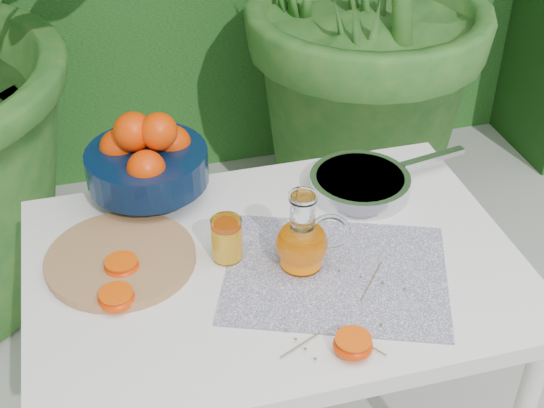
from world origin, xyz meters
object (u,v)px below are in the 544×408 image
object	(u,v)px
juice_pitcher	(303,241)
saute_pan	(361,183)
cutting_board	(121,259)
fruit_bowl	(147,158)
white_table	(274,291)

from	to	relation	value
juice_pitcher	saute_pan	bearing A→B (deg)	46.41
cutting_board	saute_pan	xyz separation A→B (m)	(0.56, 0.11, 0.01)
fruit_bowl	saute_pan	world-z (taller)	fruit_bowl
fruit_bowl	white_table	bearing A→B (deg)	-54.82
white_table	juice_pitcher	distance (m)	0.16
white_table	cutting_board	world-z (taller)	cutting_board
white_table	juice_pitcher	xyz separation A→B (m)	(0.05, -0.03, 0.15)
fruit_bowl	juice_pitcher	bearing A→B (deg)	-51.47
fruit_bowl	saute_pan	distance (m)	0.49
white_table	saute_pan	bearing A→B (deg)	36.35
juice_pitcher	saute_pan	size ratio (longest dim) A/B	0.41
juice_pitcher	saute_pan	distance (m)	0.30
saute_pan	cutting_board	bearing A→B (deg)	-168.65
juice_pitcher	white_table	bearing A→B (deg)	150.52
cutting_board	juice_pitcher	world-z (taller)	juice_pitcher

